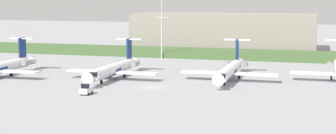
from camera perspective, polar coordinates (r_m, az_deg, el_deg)
name	(u,v)px	position (r m, az deg, el deg)	size (l,w,h in m)	color
ground_plane	(186,69)	(143.03, 1.98, -0.27)	(500.00, 500.00, 0.00)	#939399
grass_berm	(210,53)	(175.35, 4.65, 1.48)	(320.00, 20.00, 1.81)	#426033
regional_jet_nearest	(0,67)	(135.63, -17.83, 0.01)	(22.81, 31.00, 9.00)	white
regional_jet_second	(114,68)	(127.46, -5.86, -0.13)	(22.81, 31.00, 9.00)	white
regional_jet_third	(230,69)	(125.54, 6.80, -0.27)	(22.81, 31.00, 9.00)	white
antenna_mast	(162,32)	(167.91, -0.69, 3.80)	(4.40, 0.50, 20.13)	#B2B2B7
distant_hangar	(225,31)	(200.33, 6.19, 3.89)	(67.64, 26.48, 13.35)	gray
baggage_tug	(86,90)	(107.66, -8.90, -2.46)	(1.72, 3.20, 2.30)	silver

